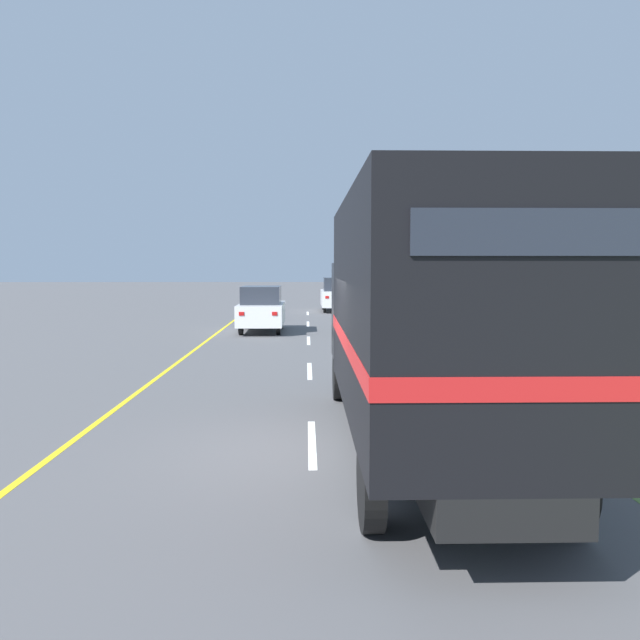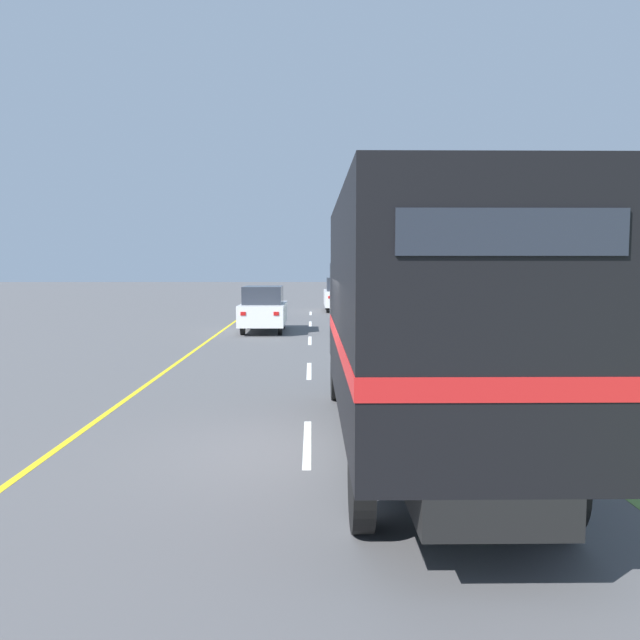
% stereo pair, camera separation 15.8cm
% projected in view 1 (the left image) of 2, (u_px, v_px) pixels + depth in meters
% --- Properties ---
extents(ground_plane, '(200.00, 200.00, 0.00)m').
position_uv_depth(ground_plane, '(312.00, 450.00, 9.14)').
color(ground_plane, '#515154').
extents(edge_line_yellow, '(0.12, 52.50, 0.01)m').
position_uv_depth(edge_line_yellow, '(201.00, 345.00, 21.32)').
color(edge_line_yellow, yellow).
rests_on(edge_line_yellow, ground).
extents(centre_dash_near, '(0.12, 2.60, 0.01)m').
position_uv_depth(centre_dash_near, '(312.00, 443.00, 9.53)').
color(centre_dash_near, white).
rests_on(centre_dash_near, ground).
extents(centre_dash_mid_a, '(0.12, 2.60, 0.01)m').
position_uv_depth(centre_dash_mid_a, '(310.00, 371.00, 16.11)').
color(centre_dash_mid_a, white).
rests_on(centre_dash_mid_a, ground).
extents(centre_dash_mid_b, '(0.12, 2.60, 0.01)m').
position_uv_depth(centre_dash_mid_b, '(309.00, 340.00, 22.68)').
color(centre_dash_mid_b, white).
rests_on(centre_dash_mid_b, ground).
extents(centre_dash_far, '(0.12, 2.60, 0.01)m').
position_uv_depth(centre_dash_far, '(308.00, 324.00, 29.25)').
color(centre_dash_far, white).
rests_on(centre_dash_far, ground).
extents(centre_dash_farthest, '(0.12, 2.60, 0.01)m').
position_uv_depth(centre_dash_farthest, '(308.00, 313.00, 35.83)').
color(centre_dash_farthest, white).
rests_on(centre_dash_farthest, ground).
extents(horse_trailer_truck, '(2.38, 8.46, 3.56)m').
position_uv_depth(horse_trailer_truck, '(426.00, 317.00, 8.72)').
color(horse_trailer_truck, black).
rests_on(horse_trailer_truck, ground).
extents(lead_car_white, '(1.80, 4.04, 1.89)m').
position_uv_depth(lead_car_white, '(262.00, 309.00, 25.66)').
color(lead_car_white, black).
rests_on(lead_car_white, ground).
extents(lead_car_white_ahead, '(1.80, 4.39, 2.03)m').
position_uv_depth(lead_car_white_ahead, '(336.00, 294.00, 37.49)').
color(lead_car_white_ahead, black).
rests_on(lead_car_white_ahead, ground).
extents(highway_sign, '(1.89, 0.09, 2.99)m').
position_uv_depth(highway_sign, '(583.00, 298.00, 15.47)').
color(highway_sign, '#9E9EA3').
rests_on(highway_sign, ground).
extents(roadside_tree_mid, '(3.38, 3.38, 5.13)m').
position_uv_depth(roadside_tree_mid, '(610.00, 248.00, 24.70)').
color(roadside_tree_mid, brown).
rests_on(roadside_tree_mid, ground).
extents(delineator_post, '(0.08, 0.08, 0.95)m').
position_uv_depth(delineator_post, '(589.00, 416.00, 9.14)').
color(delineator_post, white).
rests_on(delineator_post, ground).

